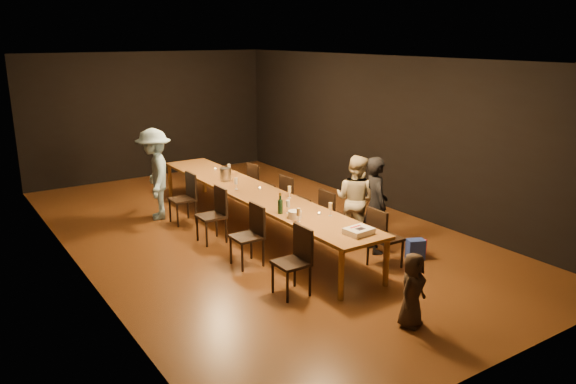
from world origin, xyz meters
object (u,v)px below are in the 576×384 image
woman_birthday (376,205)px  man_blue (155,174)px  child (412,290)px  chair_right_1 (336,217)px  chair_right_2 (295,199)px  ice_bucket (225,174)px  birthday_cake (359,231)px  champagne_bottle (280,203)px  plate_stack (295,214)px  table (255,194)px  chair_left_1 (247,236)px  woman_tan (356,199)px  chair_right_3 (261,185)px  chair_left_0 (291,262)px  chair_left_3 (182,199)px  chair_right_0 (386,237)px  chair_left_2 (211,215)px

woman_birthday → man_blue: size_ratio=0.91×
child → chair_right_1: bearing=53.3°
chair_right_2 → ice_bucket: (-0.91, 0.98, 0.40)m
man_blue → birthday_cake: size_ratio=4.48×
chair_right_2 → champagne_bottle: bearing=-41.8°
child → plate_stack: size_ratio=4.58×
table → chair_left_1: chair_left_1 is taller
chair_right_1 → child: 2.85m
man_blue → woman_tan: bearing=54.0°
chair_right_1 → chair_right_2: (0.00, 1.20, 0.00)m
plate_stack → chair_right_3: bearing=68.6°
chair_left_0 → chair_right_1: bearing=-54.8°
chair_left_3 → ice_bucket: ice_bucket is taller
chair_right_0 → chair_left_1: size_ratio=1.00×
chair_right_3 → woman_tan: size_ratio=0.62×
chair_right_1 → man_blue: (-2.00, 2.92, 0.40)m
child → birthday_cake: (0.21, 1.23, 0.33)m
chair_left_3 → chair_right_3: bearing=-90.0°
champagne_bottle → ice_bucket: champagne_bottle is taller
chair_right_0 → chair_left_3: (-1.70, 3.60, 0.00)m
chair_right_3 → woman_birthday: (0.30, -3.03, 0.31)m
chair_left_0 → plate_stack: bearing=-37.0°
chair_right_0 → birthday_cake: size_ratio=2.42×
man_blue → child: man_blue is taller
chair_right_1 → chair_left_3: size_ratio=1.00×
table → chair_right_2: size_ratio=6.45×
child → champagne_bottle: champagne_bottle is taller
chair_right_2 → chair_left_2: size_ratio=1.00×
table → ice_bucket: 1.00m
chair_right_3 → ice_bucket: bearing=-76.6°
chair_right_0 → chair_right_2: 2.40m
chair_right_3 → woman_birthday: size_ratio=0.60×
child → chair_left_1: bearing=88.5°
chair_right_3 → woman_tan: 2.57m
chair_right_2 → chair_left_2: 1.70m
chair_right_2 → chair_left_3: same height
chair_right_3 → chair_left_2: bearing=-54.8°
chair_left_1 → ice_bucket: size_ratio=4.02×
chair_left_1 → plate_stack: (0.60, -0.40, 0.34)m
chair_left_2 → woman_tan: (2.00, -1.34, 0.28)m
chair_left_3 → ice_bucket: 0.92m
woman_tan → man_blue: (-2.30, 3.06, 0.11)m
chair_right_1 → chair_left_2: (-1.70, 1.20, 0.00)m
chair_left_0 → man_blue: 4.15m
chair_right_2 → chair_right_3: same height
chair_left_2 → man_blue: size_ratio=0.54×
ice_bucket → woman_tan: bearing=-62.6°
chair_right_0 → birthday_cake: chair_right_0 is taller
chair_right_3 → chair_left_0: (-1.70, -3.60, 0.00)m
table → champagne_bottle: champagne_bottle is taller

